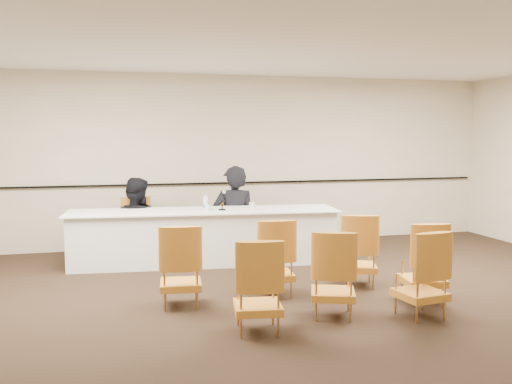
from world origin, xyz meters
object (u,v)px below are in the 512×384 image
(water_bottle, at_px, (206,203))
(drinking_glass, at_px, (207,208))
(panelist_main_chair, at_px, (234,225))
(panelist_second, at_px, (135,231))
(aud_chair_back_left, at_px, (258,285))
(aud_chair_front_left, at_px, (181,265))
(aud_chair_front_right, at_px, (358,250))
(coffee_cup, at_px, (252,206))
(aud_chair_back_mid, at_px, (333,273))
(aud_chair_front_mid, at_px, (273,257))
(panel_table, at_px, (204,237))
(panelist_second_chair, at_px, (135,228))
(microphone, at_px, (222,201))
(aud_chair_extra, at_px, (423,261))
(panelist_main, at_px, (234,226))
(aud_chair_back_right, at_px, (421,273))

(water_bottle, distance_m, drinking_glass, 0.08)
(panelist_main_chair, xyz_separation_m, panelist_second, (-1.58, 0.16, -0.05))
(water_bottle, relative_size, aud_chair_back_left, 0.26)
(aud_chair_front_left, distance_m, aud_chair_front_right, 2.34)
(panelist_main_chair, distance_m, water_bottle, 0.95)
(coffee_cup, bearing_deg, panelist_main_chair, 97.52)
(aud_chair_back_mid, bearing_deg, aud_chair_back_left, -143.95)
(panelist_second, relative_size, drinking_glass, 17.01)
(aud_chair_front_mid, bearing_deg, panel_table, 108.64)
(panelist_second, bearing_deg, drinking_glass, 167.26)
(aud_chair_front_left, xyz_separation_m, aud_chair_front_mid, (1.15, 0.14, 0.00))
(water_bottle, distance_m, aud_chair_back_left, 3.12)
(panelist_second_chair, relative_size, drinking_glass, 9.50)
(panelist_second, xyz_separation_m, aud_chair_back_left, (0.99, -3.84, 0.05))
(panel_table, xyz_separation_m, panelist_second, (-0.98, 0.70, 0.02))
(microphone, height_order, aud_chair_back_mid, microphone)
(water_bottle, height_order, coffee_cup, water_bottle)
(microphone, relative_size, aud_chair_front_left, 0.32)
(drinking_glass, relative_size, aud_chair_extra, 0.11)
(panelist_second_chair, relative_size, aud_chair_extra, 1.00)
(panelist_main, relative_size, aud_chair_back_left, 2.09)
(aud_chair_extra, bearing_deg, aud_chair_front_mid, 165.87)
(aud_chair_front_left, bearing_deg, aud_chair_back_right, -16.84)
(panelist_second, distance_m, drinking_glass, 1.36)
(aud_chair_back_right, bearing_deg, aud_chair_back_left, 171.96)
(water_bottle, height_order, aud_chair_front_right, water_bottle)
(water_bottle, height_order, aud_chair_back_right, water_bottle)
(drinking_glass, distance_m, coffee_cup, 0.67)
(panelist_main_chair, relative_size, aud_chair_back_mid, 1.00)
(panelist_second_chair, height_order, aud_chair_front_left, same)
(panelist_main, height_order, drinking_glass, panelist_main)
(aud_chair_front_right, xyz_separation_m, aud_chair_extra, (0.44, -0.83, 0.00))
(panelist_second_chair, relative_size, aud_chair_back_mid, 1.00)
(aud_chair_back_mid, bearing_deg, coffee_cup, 115.01)
(aud_chair_back_mid, bearing_deg, aud_chair_front_right, 74.15)
(microphone, relative_size, coffee_cup, 2.39)
(microphone, distance_m, aud_chair_front_right, 2.29)
(panelist_main_chair, height_order, aud_chair_back_right, same)
(drinking_glass, bearing_deg, aud_chair_front_right, -45.90)
(water_bottle, xyz_separation_m, aud_chair_back_left, (-0.02, -3.08, -0.46))
(aud_chair_back_right, bearing_deg, drinking_glass, 112.14)
(aud_chair_front_mid, bearing_deg, aud_chair_front_left, -169.45)
(panel_table, xyz_separation_m, aud_chair_front_left, (-0.62, -2.09, 0.07))
(coffee_cup, bearing_deg, drinking_glass, 168.01)
(panel_table, distance_m, aud_chair_back_right, 3.63)
(panel_table, height_order, drinking_glass, drinking_glass)
(coffee_cup, bearing_deg, panelist_main, 97.52)
(coffee_cup, bearing_deg, aud_chair_front_right, -57.48)
(aud_chair_back_left, bearing_deg, aud_chair_front_right, 46.61)
(panelist_second_chair, distance_m, drinking_glass, 1.34)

